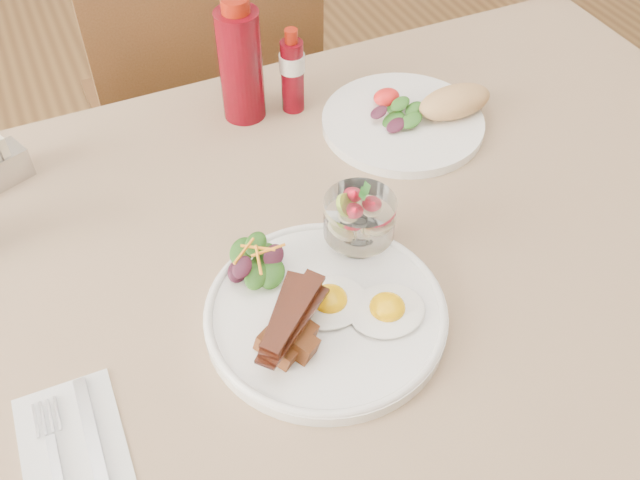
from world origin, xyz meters
TOP-DOWN VIEW (x-y plane):
  - table at (0.00, 0.00)m, footprint 1.33×0.88m
  - chair_far at (0.00, 0.66)m, footprint 0.42×0.42m
  - main_plate at (-0.07, -0.08)m, footprint 0.28×0.28m
  - fried_eggs at (-0.04, -0.10)m, footprint 0.15×0.12m
  - bacon_potato_pile at (-0.12, -0.11)m, footprint 0.11×0.10m
  - side_salad at (-0.12, 0.00)m, footprint 0.08×0.08m
  - fruit_cup at (0.01, -0.01)m, footprint 0.09×0.09m
  - second_plate at (0.21, 0.20)m, footprint 0.26×0.24m
  - ketchup_bottle at (-0.02, 0.33)m, footprint 0.07×0.07m
  - hot_sauce_bottle at (0.06, 0.31)m, footprint 0.04×0.04m
  - napkin_cutlery at (-0.37, -0.14)m, footprint 0.10×0.19m

SIDE VIEW (x-z plane):
  - chair_far at x=0.00m, z-range 0.06..0.99m
  - table at x=0.00m, z-range 0.29..1.04m
  - napkin_cutlery at x=-0.37m, z-range 0.75..0.76m
  - main_plate at x=-0.07m, z-range 0.75..0.77m
  - second_plate at x=0.21m, z-range 0.74..0.80m
  - fried_eggs at x=-0.04m, z-range 0.76..0.79m
  - side_salad at x=-0.12m, z-range 0.76..0.81m
  - bacon_potato_pile at x=-0.12m, z-range 0.77..0.82m
  - fruit_cup at x=0.01m, z-range 0.77..0.86m
  - hot_sauce_bottle at x=0.06m, z-range 0.75..0.89m
  - ketchup_bottle at x=-0.02m, z-range 0.75..0.94m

